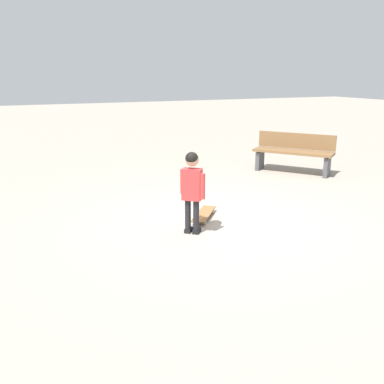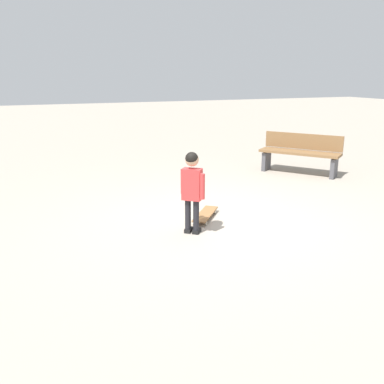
% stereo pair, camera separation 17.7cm
% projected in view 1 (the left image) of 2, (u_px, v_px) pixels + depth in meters
% --- Properties ---
extents(ground_plane, '(50.00, 50.00, 0.00)m').
position_uv_depth(ground_plane, '(223.00, 221.00, 5.88)').
color(ground_plane, '#9E9384').
extents(child_person, '(0.38, 0.28, 1.06)m').
position_uv_depth(child_person, '(192.00, 184.00, 5.24)').
color(child_person, black).
rests_on(child_person, ground).
extents(skateboard, '(0.68, 0.61, 0.07)m').
position_uv_depth(skateboard, '(204.00, 214.00, 5.96)').
color(skateboard, olive).
rests_on(skateboard, ground).
extents(street_bench, '(1.54, 1.32, 0.80)m').
position_uv_depth(street_bench, '(294.00, 152.00, 8.63)').
color(street_bench, brown).
rests_on(street_bench, ground).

